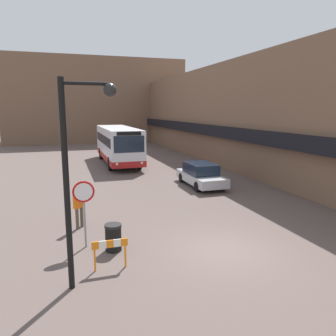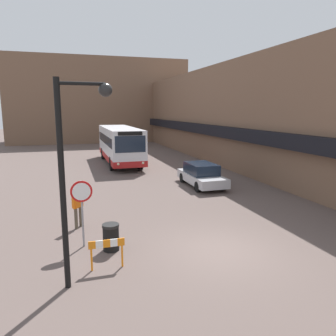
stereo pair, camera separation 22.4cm
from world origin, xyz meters
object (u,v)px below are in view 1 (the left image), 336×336
object	(u,v)px
street_lamp	(77,160)
construction_barricade	(110,249)
pedestrian	(79,203)
parked_car_front	(201,175)
stop_sign	(84,200)
trash_bin	(113,237)
city_bus	(118,144)

from	to	relation	value
street_lamp	construction_barricade	size ratio (longest dim) A/B	5.14
street_lamp	pedestrian	world-z (taller)	street_lamp
construction_barricade	parked_car_front	bearing A→B (deg)	53.04
stop_sign	street_lamp	distance (m)	3.24
trash_bin	construction_barricade	world-z (taller)	trash_bin
city_bus	trash_bin	distance (m)	18.82
stop_sign	pedestrian	xyz separation A→B (m)	(-0.11, 2.05, -0.68)
city_bus	parked_car_front	xyz separation A→B (m)	(3.62, -10.39, -1.05)
parked_car_front	stop_sign	bearing A→B (deg)	-135.73
city_bus	pedestrian	xyz separation A→B (m)	(-4.21, -15.86, -0.70)
construction_barricade	stop_sign	bearing A→B (deg)	107.72
parked_car_front	pedestrian	size ratio (longest dim) A/B	2.46
construction_barricade	city_bus	bearing A→B (deg)	80.02
parked_car_front	trash_bin	world-z (taller)	parked_car_front
stop_sign	trash_bin	world-z (taller)	stop_sign
stop_sign	trash_bin	bearing A→B (deg)	-33.10
stop_sign	construction_barricade	xyz separation A→B (m)	(0.61, -1.92, -1.09)
street_lamp	trash_bin	world-z (taller)	street_lamp
street_lamp	trash_bin	xyz separation A→B (m)	(1.15, 2.09, -3.08)
street_lamp	trash_bin	bearing A→B (deg)	61.15
parked_car_front	construction_barricade	xyz separation A→B (m)	(-7.10, -9.44, -0.06)
parked_car_front	construction_barricade	distance (m)	11.81
parked_car_front	construction_barricade	world-z (taller)	parked_car_front
pedestrian	trash_bin	size ratio (longest dim) A/B	1.89
city_bus	street_lamp	world-z (taller)	street_lamp
trash_bin	stop_sign	bearing A→B (deg)	146.90
street_lamp	construction_barricade	bearing A→B (deg)	41.46
pedestrian	stop_sign	bearing A→B (deg)	-139.52
street_lamp	parked_car_front	bearing A→B (deg)	52.02
street_lamp	trash_bin	size ratio (longest dim) A/B	5.96
city_bus	construction_barricade	xyz separation A→B (m)	(-3.49, -19.83, -1.11)
stop_sign	construction_barricade	distance (m)	2.29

